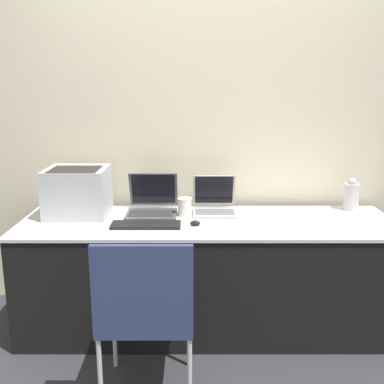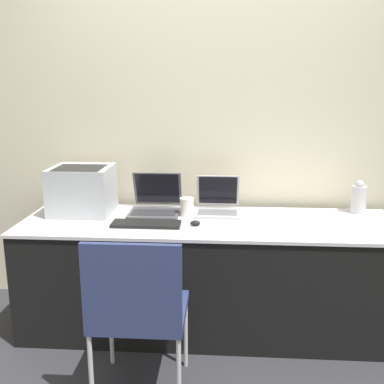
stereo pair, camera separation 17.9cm
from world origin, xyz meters
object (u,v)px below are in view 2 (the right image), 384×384
(mouse, at_px, (195,223))
(metal_pitcher, at_px, (359,198))
(external_keyboard, at_px, (146,224))
(chair, at_px, (137,306))
(printer, at_px, (82,188))
(laptop_right, at_px, (218,205))
(coffee_cup, at_px, (187,207))
(laptop_left, at_px, (155,204))

(mouse, distance_m, metal_pitcher, 1.14)
(external_keyboard, height_order, mouse, mouse)
(mouse, xyz_separation_m, chair, (-0.24, -0.64, -0.23))
(printer, relative_size, laptop_right, 1.24)
(laptop_right, height_order, metal_pitcher, laptop_right)
(printer, xyz_separation_m, laptop_right, (0.91, 0.07, -0.12))
(mouse, bearing_deg, laptop_right, 66.60)
(coffee_cup, xyz_separation_m, chair, (-0.18, -0.85, -0.27))
(coffee_cup, distance_m, mouse, 0.23)
(printer, bearing_deg, laptop_left, 5.05)
(laptop_right, relative_size, external_keyboard, 0.75)
(laptop_right, bearing_deg, chair, -111.84)
(external_keyboard, height_order, coffee_cup, coffee_cup)
(printer, distance_m, laptop_right, 0.92)
(metal_pitcher, xyz_separation_m, chair, (-1.32, -1.00, -0.31))
(mouse, height_order, metal_pitcher, metal_pitcher)
(laptop_left, xyz_separation_m, mouse, (0.29, -0.28, -0.04))
(printer, bearing_deg, external_keyboard, -28.36)
(printer, relative_size, laptop_left, 1.10)
(external_keyboard, distance_m, coffee_cup, 0.33)
(coffee_cup, bearing_deg, chair, -101.73)
(laptop_left, xyz_separation_m, metal_pitcher, (1.36, 0.08, 0.04))
(laptop_left, bearing_deg, metal_pitcher, 3.35)
(laptop_left, height_order, chair, laptop_left)
(laptop_left, xyz_separation_m, laptop_right, (0.42, 0.03, -0.00))
(laptop_left, bearing_deg, external_keyboard, -92.70)
(external_keyboard, bearing_deg, laptop_left, 87.30)
(metal_pitcher, bearing_deg, laptop_right, -176.73)
(coffee_cup, distance_m, chair, 0.91)
(coffee_cup, bearing_deg, external_keyboard, -135.12)
(metal_pitcher, bearing_deg, printer, -176.20)
(laptop_right, xyz_separation_m, external_keyboard, (-0.43, -0.32, -0.04))
(printer, bearing_deg, mouse, -17.16)
(coffee_cup, bearing_deg, mouse, -72.52)
(printer, height_order, metal_pitcher, printer)
(mouse, bearing_deg, chair, -111.07)
(laptop_right, height_order, mouse, laptop_right)
(laptop_left, height_order, metal_pitcher, laptop_left)
(laptop_left, bearing_deg, mouse, -44.43)
(printer, bearing_deg, coffee_cup, -1.82)
(external_keyboard, distance_m, mouse, 0.30)
(chair, bearing_deg, printer, 121.11)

